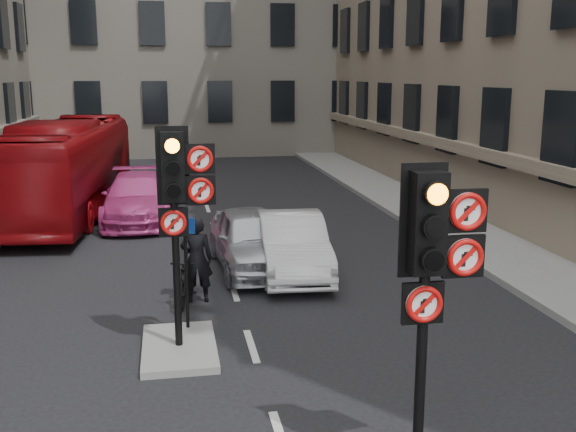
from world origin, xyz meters
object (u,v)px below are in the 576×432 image
object	(u,v)px
car_silver	(252,239)
signal_far	(179,190)
car_pink	(137,198)
bus_red	(66,167)
motorcycle	(185,279)
signal_near	(434,256)
motorcyclist	(197,259)
info_sign	(186,257)
car_white	(292,244)

from	to	relation	value
car_silver	signal_far	bearing A→B (deg)	-113.56
car_pink	bus_red	distance (m)	2.85
motorcycle	car_pink	bearing A→B (deg)	106.50
signal_near	motorcyclist	xyz separation A→B (m)	(-2.27, 6.47, -1.71)
car_silver	motorcyclist	world-z (taller)	motorcyclist
info_sign	motorcycle	bearing A→B (deg)	100.00
motorcyclist	info_sign	world-z (taller)	info_sign
signal_near	car_white	bearing A→B (deg)	90.30
bus_red	info_sign	bearing A→B (deg)	-68.00
motorcycle	motorcyclist	xyz separation A→B (m)	(0.24, 0.05, 0.38)
motorcycle	info_sign	xyz separation A→B (m)	(-0.01, -1.67, 0.90)
car_silver	bus_red	size ratio (longest dim) A/B	0.38
car_silver	car_white	xyz separation A→B (m)	(0.86, -0.54, -0.03)
car_white	bus_red	xyz separation A→B (m)	(-5.94, 7.85, 0.84)
signal_near	motorcyclist	bearing A→B (deg)	109.32
car_pink	motorcycle	world-z (taller)	car_pink
signal_near	signal_far	distance (m)	4.77
signal_near	car_pink	bearing A→B (deg)	104.58
bus_red	info_sign	distance (m)	11.69
motorcycle	info_sign	distance (m)	1.90
info_sign	car_pink	bearing A→B (deg)	107.60
car_silver	info_sign	xyz separation A→B (m)	(-1.62, -3.84, 0.69)
car_white	info_sign	xyz separation A→B (m)	(-2.47, -3.31, 0.72)
signal_near	car_pink	xyz separation A→B (m)	(-3.73, 14.35, -1.86)
car_pink	bus_red	size ratio (longest dim) A/B	0.46
car_pink	info_sign	bearing A→B (deg)	-82.86
motorcycle	motorcyclist	bearing A→B (deg)	19.82
car_white	car_pink	world-z (taller)	car_pink
car_pink	info_sign	xyz separation A→B (m)	(1.22, -9.61, 0.67)
car_silver	car_white	size ratio (longest dim) A/B	1.01
signal_far	motorcyclist	xyz separation A→B (m)	(0.33, 2.47, -1.83)
car_pink	motorcycle	size ratio (longest dim) A/B	3.04
info_sign	signal_near	bearing A→B (deg)	-51.65
motorcycle	motorcyclist	distance (m)	0.45
info_sign	car_silver	bearing A→B (deg)	77.56
signal_far	motorcyclist	distance (m)	3.09
bus_red	signal_far	bearing A→B (deg)	-69.40
car_silver	info_sign	world-z (taller)	info_sign
signal_near	motorcyclist	size ratio (longest dim) A/B	2.04
signal_near	info_sign	size ratio (longest dim) A/B	1.81
car_pink	info_sign	world-z (taller)	info_sign
bus_red	motorcycle	world-z (taller)	bus_red
signal_far	car_white	bearing A→B (deg)	57.69
bus_red	motorcycle	xyz separation A→B (m)	(3.48, -9.49, -1.03)
signal_far	info_sign	world-z (taller)	signal_far
car_pink	motorcycle	distance (m)	8.03
signal_near	bus_red	size ratio (longest dim) A/B	0.33
motorcycle	info_sign	size ratio (longest dim) A/B	0.83
motorcyclist	signal_near	bearing A→B (deg)	112.90
bus_red	motorcyclist	distance (m)	10.16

